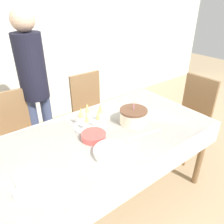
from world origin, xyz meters
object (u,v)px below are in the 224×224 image
object	(u,v)px
dining_chair_far_right	(91,109)
champagne_tray	(91,117)
plate_stack_dessert	(94,136)
person_standing	(33,79)
birthday_cake	(133,116)
dining_chair_far_left	(15,135)
plate_stack_main	(111,151)
dining_chair_right_end	(191,113)

from	to	relation	value
dining_chair_far_right	champagne_tray	distance (m)	0.80
champagne_tray	plate_stack_dessert	distance (m)	0.21
person_standing	birthday_cake	bearing A→B (deg)	-60.07
dining_chair_far_left	dining_chair_far_right	xyz separation A→B (m)	(0.92, 0.00, 0.00)
dining_chair_far_left	plate_stack_main	distance (m)	1.16
dining_chair_far_right	dining_chair_right_end	distance (m)	1.21
dining_chair_far_left	person_standing	xyz separation A→B (m)	(0.32, 0.11, 0.50)
champagne_tray	person_standing	size ratio (longest dim) A/B	0.18
champagne_tray	plate_stack_main	xyz separation A→B (m)	(-0.10, -0.42, -0.06)
dining_chair_far_left	champagne_tray	xyz separation A→B (m)	(0.53, -0.63, 0.31)
dining_chair_far_right	dining_chair_right_end	xyz separation A→B (m)	(0.90, -0.81, 0.00)
plate_stack_dessert	person_standing	xyz separation A→B (m)	(-0.11, 0.92, 0.25)
dining_chair_far_left	champagne_tray	world-z (taller)	dining_chair_far_left
champagne_tray	dining_chair_far_right	bearing A→B (deg)	58.26
dining_chair_far_left	person_standing	world-z (taller)	person_standing
birthday_cake	plate_stack_dessert	distance (m)	0.42
dining_chair_right_end	plate_stack_main	xyz separation A→B (m)	(-1.39, -0.24, 0.25)
dining_chair_right_end	person_standing	bearing A→B (deg)	148.31
dining_chair_far_left	dining_chair_far_right	bearing A→B (deg)	0.02
birthday_cake	person_standing	distance (m)	1.09
plate_stack_dessert	dining_chair_far_left	bearing A→B (deg)	118.14
dining_chair_far_right	birthday_cake	xyz separation A→B (m)	(-0.06, -0.82, 0.30)
dining_chair_right_end	person_standing	world-z (taller)	person_standing
dining_chair_right_end	plate_stack_dessert	world-z (taller)	dining_chair_right_end
birthday_cake	plate_stack_main	distance (m)	0.49
birthday_cake	person_standing	xyz separation A→B (m)	(-0.54, 0.93, 0.21)
dining_chair_far_right	dining_chair_right_end	world-z (taller)	same
birthday_cake	plate_stack_dessert	bearing A→B (deg)	178.88
dining_chair_far_left	birthday_cake	bearing A→B (deg)	-43.77
dining_chair_far_left	plate_stack_dessert	world-z (taller)	dining_chair_far_left
dining_chair_far_right	champagne_tray	world-z (taller)	dining_chair_far_right
birthday_cake	dining_chair_far_right	bearing A→B (deg)	85.74
champagne_tray	plate_stack_main	size ratio (longest dim) A/B	1.22
plate_stack_main	dining_chair_far_left	bearing A→B (deg)	112.24
dining_chair_right_end	champagne_tray	world-z (taller)	dining_chair_right_end
person_standing	plate_stack_dessert	bearing A→B (deg)	-82.95
dining_chair_far_right	birthday_cake	bearing A→B (deg)	-94.26
birthday_cake	plate_stack_main	size ratio (longest dim) A/B	0.97
dining_chair_far_right	plate_stack_main	bearing A→B (deg)	-114.96
dining_chair_right_end	champagne_tray	xyz separation A→B (m)	(-1.29, 0.18, 0.31)
dining_chair_right_end	birthday_cake	bearing A→B (deg)	-179.51
dining_chair_far_left	plate_stack_main	xyz separation A→B (m)	(0.43, -1.05, 0.25)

